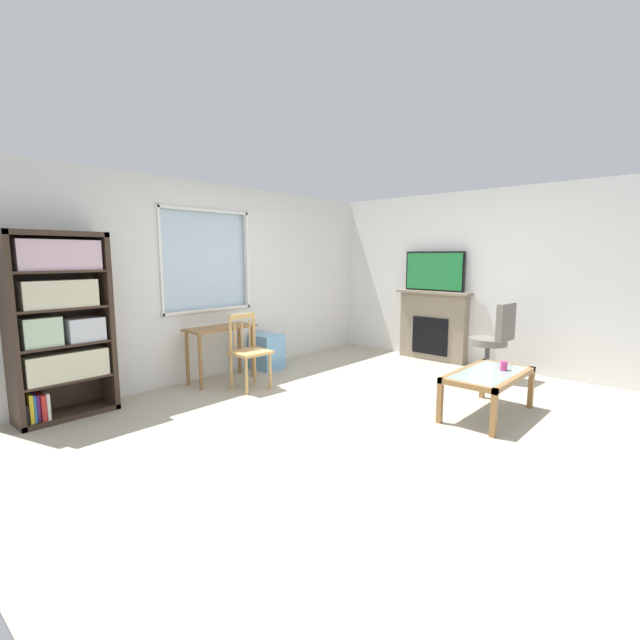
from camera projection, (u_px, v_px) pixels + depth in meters
name	position (u px, v px, depth m)	size (l,w,h in m)	color
ground	(360.00, 412.00, 4.63)	(6.41, 5.69, 0.02)	#B2A893
wall_back_with_window	(223.00, 283.00, 6.02)	(5.41, 0.15, 2.51)	silver
wall_right	(475.00, 279.00, 6.49)	(0.12, 4.89, 2.51)	silver
bookshelf	(59.00, 320.00, 4.34)	(0.90, 0.38, 1.82)	#38281E
desk_under_window	(221.00, 337.00, 5.66)	(0.90, 0.38, 0.71)	olive
wooden_chair	(249.00, 351.00, 5.35)	(0.45, 0.43, 0.90)	tan
plastic_drawer_unit	(267.00, 351.00, 6.33)	(0.35, 0.40, 0.49)	#72ADDB
fireplace	(433.00, 325.00, 6.84)	(0.26, 1.16, 1.06)	gray
tv	(434.00, 271.00, 6.71)	(0.06, 0.95, 0.59)	black
office_chair	(495.00, 337.00, 5.77)	(0.57, 0.58, 1.00)	slate
coffee_table	(488.00, 378.00, 4.45)	(1.08, 0.56, 0.44)	#8C9E99
sippy_cup	(504.00, 366.00, 4.52)	(0.07, 0.07, 0.09)	#DB3D84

